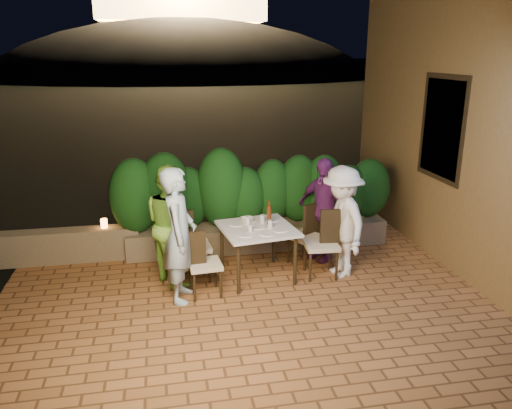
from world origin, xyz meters
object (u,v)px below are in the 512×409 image
object	(u,v)px
chair_right_front	(321,243)
diner_purple	(323,209)
beer_bottle	(269,212)
chair_left_front	(205,263)
diner_blue	(179,235)
chair_right_back	(305,235)
diner_green	(172,224)
parapet_lamp	(104,223)
dining_table	(257,252)
chair_left_back	(193,245)
bowl	(247,219)
diner_white	(341,222)

from	to	relation	value
chair_right_front	diner_purple	bearing A→B (deg)	-104.65
beer_bottle	chair_left_front	distance (m)	1.18
diner_purple	diner_blue	bearing A→B (deg)	-99.41
chair_right_back	diner_green	world-z (taller)	diner_green
diner_blue	parapet_lamp	xyz separation A→B (m)	(-1.08, 1.55, -0.30)
diner_purple	chair_left_front	bearing A→B (deg)	-97.43
dining_table	chair_left_back	size ratio (longest dim) A/B	0.96
beer_bottle	bowl	xyz separation A→B (m)	(-0.27, 0.20, -0.15)
bowl	chair_right_back	size ratio (longest dim) A/B	0.20
diner_white	chair_left_back	bearing A→B (deg)	-104.60
beer_bottle	chair_left_front	world-z (taller)	beer_bottle
chair_left_back	chair_right_front	bearing A→B (deg)	-12.20
chair_left_back	parapet_lamp	xyz separation A→B (m)	(-1.28, 0.99, 0.06)
beer_bottle	diner_green	size ratio (longest dim) A/B	0.21
diner_green	diner_purple	world-z (taller)	diner_green
chair_right_back	diner_blue	world-z (taller)	diner_blue
chair_left_front	parapet_lamp	size ratio (longest dim) A/B	6.41
diner_white	diner_purple	size ratio (longest dim) A/B	1.00
chair_left_back	chair_right_back	size ratio (longest dim) A/B	1.12
chair_right_back	diner_purple	distance (m)	0.48
chair_right_front	diner_blue	distance (m)	2.04
chair_right_back	diner_blue	xyz separation A→B (m)	(-1.87, -0.78, 0.42)
dining_table	diner_green	world-z (taller)	diner_green
chair_left_front	diner_green	size ratio (longest dim) A/B	0.54
dining_table	diner_purple	distance (m)	1.27
chair_left_front	chair_left_back	size ratio (longest dim) A/B	0.88
diner_blue	diner_green	bearing A→B (deg)	16.64
beer_bottle	bowl	size ratio (longest dim) A/B	1.87
chair_right_front	parapet_lamp	xyz separation A→B (m)	(-3.06, 1.22, 0.07)
diner_green	chair_right_front	bearing A→B (deg)	-123.35
beer_bottle	chair_left_front	size ratio (longest dim) A/B	0.39
dining_table	beer_bottle	world-z (taller)	beer_bottle
chair_left_front	diner_purple	xyz separation A→B (m)	(1.88, 0.87, 0.35)
chair_right_back	diner_purple	bearing A→B (deg)	173.18
beer_bottle	chair_left_back	size ratio (longest dim) A/B	0.34
dining_table	bowl	distance (m)	0.51
dining_table	parapet_lamp	world-z (taller)	dining_table
diner_purple	parapet_lamp	world-z (taller)	diner_purple
dining_table	chair_left_front	world-z (taller)	chair_left_front
parapet_lamp	chair_left_front	bearing A→B (deg)	-46.91
diner_white	diner_purple	world-z (taller)	diner_white
beer_bottle	diner_green	world-z (taller)	diner_green
chair_left_back	chair_right_front	size ratio (longest dim) A/B	1.03
diner_white	dining_table	bearing A→B (deg)	-104.41
bowl	chair_left_front	distance (m)	1.03
chair_left_back	diner_blue	distance (m)	0.69
chair_right_front	chair_left_front	bearing A→B (deg)	13.79
bowl	diner_green	world-z (taller)	diner_green
chair_right_back	diner_blue	bearing A→B (deg)	-8.73
bowl	diner_purple	bearing A→B (deg)	8.38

